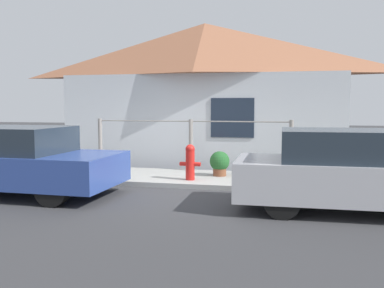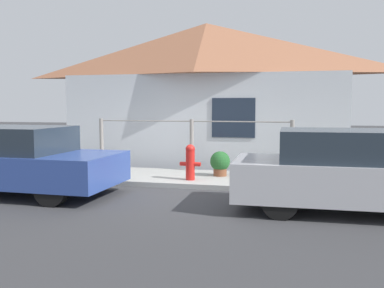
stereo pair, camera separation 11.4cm
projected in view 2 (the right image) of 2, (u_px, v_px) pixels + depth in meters
ground_plane at (171, 188)px, 8.80m from camera, size 60.00×60.00×0.00m
sidewalk at (183, 178)px, 9.74m from camera, size 24.00×1.97×0.10m
house at (206, 55)px, 11.86m from camera, size 7.90×2.23×3.98m
fence at (192, 142)px, 10.48m from camera, size 4.90×0.10×1.26m
car_left at (15, 160)px, 8.23m from camera, size 3.99×1.82×1.30m
car_right at (357, 172)px, 6.78m from camera, size 3.96×1.68×1.32m
fire_hydrant at (190, 161)px, 9.17m from camera, size 0.46×0.20×0.77m
potted_plant_near_hydrant at (220, 163)px, 9.70m from camera, size 0.45×0.45×0.56m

